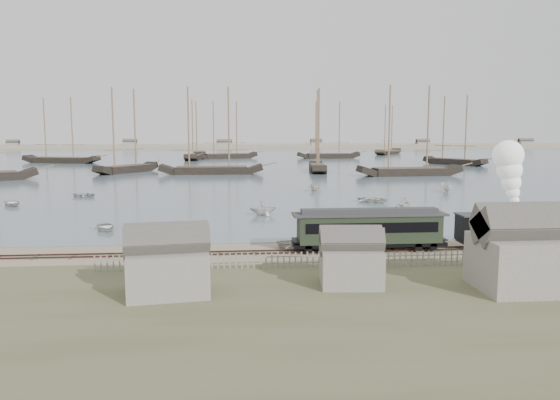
{
  "coord_description": "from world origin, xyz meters",
  "views": [
    {
      "loc": [
        -5.84,
        -47.08,
        10.45
      ],
      "look_at": [
        -1.22,
        5.7,
        3.5
      ],
      "focal_mm": 35.0,
      "sensor_mm": 36.0,
      "label": 1
    }
  ],
  "objects": [
    {
      "name": "shed_right",
      "position": [
        13.0,
        -14.0,
        0.0
      ],
      "size": [
        6.0,
        5.0,
        5.1
      ],
      "primitive_type": null,
      "color": "slate",
      "rests_on": "ground"
    },
    {
      "name": "schooner_3",
      "position": [
        14.81,
        84.01,
        10.06
      ],
      "size": [
        5.7,
        17.75,
        20.0
      ],
      "primitive_type": null,
      "rotation": [
        0.0,
        0.0,
        1.47
      ],
      "color": "black",
      "rests_on": "harbor_water"
    },
    {
      "name": "picket_fence_west",
      "position": [
        -6.5,
        -7.0,
        0.0
      ],
      "size": [
        19.0,
        0.1,
        1.2
      ],
      "primitive_type": null,
      "color": "slate",
      "rests_on": "ground"
    },
    {
      "name": "rowboat_0",
      "position": [
        -18.99,
        9.6,
        0.43
      ],
      "size": [
        4.3,
        3.73,
        0.75
      ],
      "primitive_type": "imported",
      "rotation": [
        0.0,
        0.0,
        0.38
      ],
      "color": "silver",
      "rests_on": "harbor_water"
    },
    {
      "name": "rowboat_6",
      "position": [
        -28.83,
        38.23,
        0.46
      ],
      "size": [
        4.05,
        4.62,
        0.8
      ],
      "primitive_type": "imported",
      "rotation": [
        0.0,
        0.0,
        4.31
      ],
      "color": "silver",
      "rests_on": "harbor_water"
    },
    {
      "name": "schooner_4",
      "position": [
        33.49,
        71.21,
        10.06
      ],
      "size": [
        23.78,
        7.23,
        20.0
      ],
      "primitive_type": null,
      "rotation": [
        0.0,
        0.0,
        0.08
      ],
      "color": "black",
      "rests_on": "harbor_water"
    },
    {
      "name": "rail_track",
      "position": [
        0.0,
        -2.0,
        0.04
      ],
      "size": [
        120.0,
        1.8,
        0.16
      ],
      "color": "#36221D",
      "rests_on": "ground"
    },
    {
      "name": "rowboat_5",
      "position": [
        29.22,
        39.48,
        0.8
      ],
      "size": [
        4.01,
        2.0,
        1.48
      ],
      "primitive_type": "imported",
      "rotation": [
        0.0,
        0.0,
        2.99
      ],
      "color": "silver",
      "rests_on": "harbor_water"
    },
    {
      "name": "rowboat_2",
      "position": [
        13.3,
        10.65,
        0.7
      ],
      "size": [
        3.56,
        2.34,
        1.29
      ],
      "primitive_type": "imported",
      "rotation": [
        0.0,
        0.0,
        3.5
      ],
      "color": "silver",
      "rests_on": "harbor_water"
    },
    {
      "name": "schooner_9",
      "position": [
        57.41,
        170.39,
        10.06
      ],
      "size": [
        15.47,
        18.37,
        20.0
      ],
      "primitive_type": null,
      "rotation": [
        0.0,
        0.0,
        0.92
      ],
      "color": "black",
      "rests_on": "harbor_water"
    },
    {
      "name": "rowboat_7",
      "position": [
        7.79,
        43.29,
        0.95
      ],
      "size": [
        3.5,
        3.07,
        1.77
      ],
      "primitive_type": "imported",
      "rotation": [
        0.0,
        0.0,
        6.23
      ],
      "color": "silver",
      "rests_on": "harbor_water"
    },
    {
      "name": "schooner_7",
      "position": [
        -18.42,
        140.89,
        10.06
      ],
      "size": [
        6.97,
        22.37,
        20.0
      ],
      "primitive_type": null,
      "rotation": [
        0.0,
        0.0,
        1.48
      ],
      "color": "black",
      "rests_on": "harbor_water"
    },
    {
      "name": "rowboat_8",
      "position": [
        -35.9,
        29.38,
        0.46
      ],
      "size": [
        4.79,
        4.46,
        0.81
      ],
      "primitive_type": "imported",
      "rotation": [
        0.0,
        0.0,
        3.72
      ],
      "color": "silver",
      "rests_on": "harbor_water"
    },
    {
      "name": "schooner_8",
      "position": [
        27.91,
        142.71,
        10.06
      ],
      "size": [
        22.21,
        6.56,
        20.0
      ],
      "primitive_type": null,
      "rotation": [
        0.0,
        0.0,
        0.07
      ],
      "color": "black",
      "rests_on": "harbor_water"
    },
    {
      "name": "locomotive",
      "position": [
        17.91,
        -2.0,
        4.21
      ],
      "size": [
        7.31,
        2.73,
        9.11
      ],
      "color": "black",
      "rests_on": "ground"
    },
    {
      "name": "harbor_water",
      "position": [
        0.0,
        170.0,
        0.03
      ],
      "size": [
        600.0,
        336.0,
        0.06
      ],
      "primitive_type": "cube",
      "color": "#4D636E",
      "rests_on": "ground"
    },
    {
      "name": "shed_mid",
      "position": [
        2.0,
        -12.0,
        0.0
      ],
      "size": [
        4.0,
        3.5,
        3.6
      ],
      "primitive_type": null,
      "color": "slate",
      "rests_on": "ground"
    },
    {
      "name": "schooner_1",
      "position": [
        -30.86,
        85.03,
        10.06
      ],
      "size": [
        13.58,
        17.43,
        20.0
      ],
      "primitive_type": null,
      "rotation": [
        0.0,
        0.0,
        0.98
      ],
      "color": "black",
      "rests_on": "harbor_water"
    },
    {
      "name": "schooner_6",
      "position": [
        -57.82,
        124.39,
        10.06
      ],
      "size": [
        24.54,
        12.22,
        20.0
      ],
      "primitive_type": null,
      "rotation": [
        0.0,
        0.0,
        -0.29
      ],
      "color": "black",
      "rests_on": "harbor_water"
    },
    {
      "name": "ground",
      "position": [
        0.0,
        0.0,
        0.0
      ],
      "size": [
        600.0,
        600.0,
        0.0
      ],
      "primitive_type": "plane",
      "color": "tan",
      "rests_on": "ground"
    },
    {
      "name": "rowboat_3",
      "position": [
        14.01,
        28.13,
        0.52
      ],
      "size": [
        5.24,
        5.4,
        0.91
      ],
      "primitive_type": "imported",
      "rotation": [
        0.0,
        0.0,
        0.88
      ],
      "color": "silver",
      "rests_on": "harbor_water"
    },
    {
      "name": "schooner_5",
      "position": [
        58.06,
        105.35,
        10.06
      ],
      "size": [
        14.28,
        18.68,
        20.0
      ],
      "primitive_type": null,
      "rotation": [
        0.0,
        0.0,
        -1.0
      ],
      "color": "black",
      "rests_on": "harbor_water"
    },
    {
      "name": "beached_dinghy",
      "position": [
        -0.08,
        0.02,
        0.39
      ],
      "size": [
        2.74,
        3.8,
        0.78
      ],
      "primitive_type": "imported",
      "rotation": [
        0.0,
        0.0,
        1.59
      ],
      "color": "silver",
      "rests_on": "ground"
    },
    {
      "name": "schooner_2",
      "position": [
        -10.69,
        79.5,
        10.06
      ],
      "size": [
        23.81,
        5.8,
        20.0
      ],
      "primitive_type": null,
      "rotation": [
        0.0,
        0.0,
        -0.01
      ],
      "color": "black",
      "rests_on": "harbor_water"
    },
    {
      "name": "far_spit",
      "position": [
        0.0,
        250.0,
        0.0
      ],
      "size": [
        500.0,
        20.0,
        1.8
      ],
      "primitive_type": "cube",
      "color": "tan",
      "rests_on": "ground"
    },
    {
      "name": "schooner_10",
      "position": [
        -7.79,
        144.48,
        10.06
      ],
      "size": [
        21.89,
        10.25,
        20.0
      ],
      "primitive_type": null,
      "rotation": [
        0.0,
        0.0,
        0.26
      ],
      "color": "black",
      "rests_on": "harbor_water"
    },
    {
      "name": "picket_fence_east",
      "position": [
        12.5,
        -7.5,
        0.0
      ],
      "size": [
        15.0,
        0.1,
        1.2
      ],
      "primitive_type": null,
      "color": "slate",
      "rests_on": "ground"
    },
    {
      "name": "passenger_coach",
      "position": [
        5.76,
        -2.0,
        2.03
      ],
      "size": [
        13.14,
        2.53,
        3.19
      ],
      "color": "black",
      "rests_on": "ground"
    },
    {
      "name": "rowboat_4",
      "position": [
        16.13,
        20.62,
        0.9
      ],
      "size": [
        4.15,
        3.98,
        1.69
      ],
      "primitive_type": "imported",
      "rotation": [
        0.0,
        0.0,
        5.78
      ],
      "color": "silver",
      "rests_on": "harbor_water"
    },
    {
      "name": "shed_left",
      "position": [
        -10.0,
        -13.0,
        0.0
      ],
      "size": [
        5.0,
        4.0,
        4.1
      ],
      "primitive_type": null,
      "color": "slate",
      "rests_on": "ground"
    },
    {
      "name": "rowboat_1",
      "position": [
        -2.2,
        18.04,
        0.95
      ],
      "size": [
        3.63,
        3.97,
        1.78
      ],
      "primitive_type": "imported",
      "rotation": [
        0.0,
        0.0,
        1.81
      ],
      "color": "silver",
      "rests_on": "harbor_water"
    }
  ]
}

